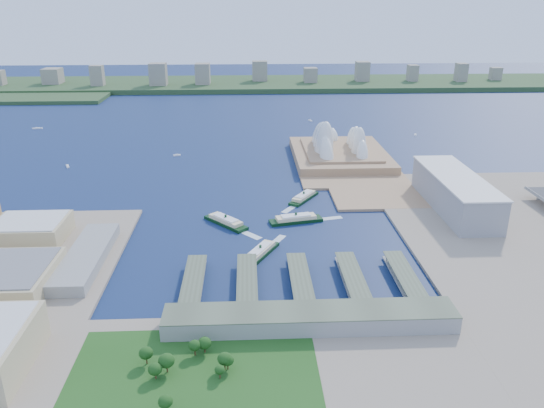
{
  "coord_description": "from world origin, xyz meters",
  "views": [
    {
      "loc": [
        -25.65,
        -443.0,
        212.42
      ],
      "look_at": [
        -1.85,
        61.43,
        18.0
      ],
      "focal_mm": 35.0,
      "sensor_mm": 36.0,
      "label": 1
    }
  ],
  "objects": [
    {
      "name": "ground",
      "position": [
        0.0,
        0.0,
        0.0
      ],
      "size": [
        3000.0,
        3000.0,
        0.0
      ],
      "primitive_type": "plane",
      "color": "#0E1941",
      "rests_on": "ground"
    },
    {
      "name": "south_land",
      "position": [
        0.0,
        -210.0,
        1.5
      ],
      "size": [
        720.0,
        180.0,
        3.0
      ],
      "primitive_type": "cube",
      "color": "gray",
      "rests_on": "ground"
    },
    {
      "name": "peninsula",
      "position": [
        107.5,
        260.0,
        1.5
      ],
      "size": [
        135.0,
        220.0,
        3.0
      ],
      "primitive_type": "cube",
      "color": "#9F7B57",
      "rests_on": "ground"
    },
    {
      "name": "far_shore",
      "position": [
        0.0,
        980.0,
        6.0
      ],
      "size": [
        2200.0,
        260.0,
        12.0
      ],
      "primitive_type": "cube",
      "color": "#2D4926",
      "rests_on": "ground"
    },
    {
      "name": "opera_house",
      "position": [
        105.0,
        280.0,
        32.0
      ],
      "size": [
        134.0,
        180.0,
        58.0
      ],
      "primitive_type": null,
      "color": "white",
      "rests_on": "peninsula"
    },
    {
      "name": "toaster_building",
      "position": [
        195.0,
        80.0,
        20.5
      ],
      "size": [
        45.0,
        155.0,
        35.0
      ],
      "primitive_type": "cube",
      "color": "gray",
      "rests_on": "east_land"
    },
    {
      "name": "ferry_wharves",
      "position": [
        14.0,
        -75.0,
        4.65
      ],
      "size": [
        184.0,
        90.0,
        9.3
      ],
      "primitive_type": null,
      "color": "#4B5540",
      "rests_on": "ground"
    },
    {
      "name": "terminal_building",
      "position": [
        15.0,
        -135.0,
        9.0
      ],
      "size": [
        200.0,
        28.0,
        12.0
      ],
      "primitive_type": "cube",
      "color": "gray",
      "rests_on": "south_land"
    },
    {
      "name": "park",
      "position": [
        -60.0,
        -190.0,
        11.0
      ],
      "size": [
        150.0,
        110.0,
        16.0
      ],
      "primitive_type": null,
      "color": "#194714",
      "rests_on": "south_land"
    },
    {
      "name": "far_skyline",
      "position": [
        0.0,
        960.0,
        39.5
      ],
      "size": [
        1900.0,
        140.0,
        55.0
      ],
      "primitive_type": null,
      "color": "gray",
      "rests_on": "far_shore"
    },
    {
      "name": "ferry_a",
      "position": [
        -49.21,
        53.25,
        5.12
      ],
      "size": [
        46.54,
        49.5,
        10.25
      ],
      "primitive_type": null,
      "rotation": [
        0.0,
        0.0,
        0.73
      ],
      "color": "black",
      "rests_on": "ground"
    },
    {
      "name": "ferry_b",
      "position": [
        37.24,
        120.34,
        4.78
      ],
      "size": [
        38.55,
        49.24,
        9.55
      ],
      "primitive_type": null,
      "rotation": [
        0.0,
        0.0,
        -0.58
      ],
      "color": "black",
      "rests_on": "ground"
    },
    {
      "name": "ferry_c",
      "position": [
        -15.94,
        -18.21,
        4.85
      ],
      "size": [
        36.3,
        51.23,
        9.71
      ],
      "primitive_type": null,
      "rotation": [
        0.0,
        0.0,
        2.64
      ],
      "color": "black",
      "rests_on": "ground"
    },
    {
      "name": "ferry_d",
      "position": [
        22.38,
        55.68,
        5.16
      ],
      "size": [
        56.33,
        25.3,
        10.33
      ],
      "primitive_type": null,
      "rotation": [
        0.0,
        0.0,
        1.79
      ],
      "color": "black",
      "rests_on": "ground"
    },
    {
      "name": "boat_a",
      "position": [
        -271.95,
        262.17,
        1.29
      ],
      "size": [
        8.2,
        13.59,
        2.57
      ],
      "primitive_type": null,
      "rotation": [
        0.0,
        0.0,
        0.39
      ],
      "color": "white",
      "rests_on": "ground"
    },
    {
      "name": "boat_b",
      "position": [
        -129.23,
        310.36,
        1.4
      ],
      "size": [
        10.97,
        6.28,
        2.8
      ],
      "primitive_type": null,
      "rotation": [
        0.0,
        0.0,
        1.84
      ],
      "color": "white",
      "rests_on": "ground"
    },
    {
      "name": "boat_c",
      "position": [
        256.89,
        418.78,
        1.27
      ],
      "size": [
        6.64,
        11.78,
        2.55
      ],
      "primitive_type": null,
      "rotation": [
        0.0,
        0.0,
        2.83
      ],
      "color": "white",
      "rests_on": "ground"
    },
    {
      "name": "boat_d",
      "position": [
        -397.01,
        497.3,
        1.42
      ],
      "size": [
        17.15,
        5.22,
        2.85
      ],
      "primitive_type": null,
      "rotation": [
        0.0,
        0.0,
        1.66
      ],
      "color": "white",
      "rests_on": "ground"
    },
    {
      "name": "boat_e",
      "position": [
        92.65,
        538.59,
        1.31
      ],
      "size": [
        7.23,
        11.16,
        2.62
      ],
      "primitive_type": null,
      "rotation": [
        0.0,
        0.0,
        0.39
      ],
      "color": "white",
      "rests_on": "ground"
    }
  ]
}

